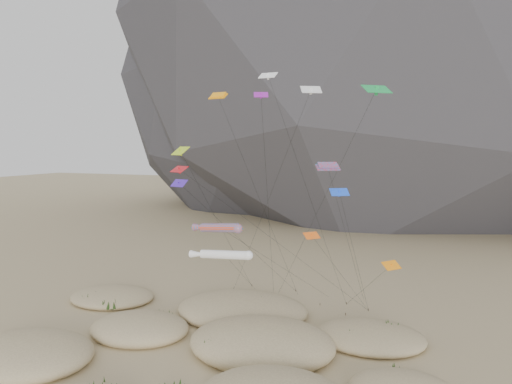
{
  "coord_description": "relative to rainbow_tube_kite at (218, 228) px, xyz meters",
  "views": [
    {
      "loc": [
        21.29,
        -40.96,
        21.34
      ],
      "look_at": [
        0.53,
        12.0,
        15.83
      ],
      "focal_mm": 35.0,
      "sensor_mm": 36.0,
      "label": 1
    }
  ],
  "objects": [
    {
      "name": "white_tube_kite",
      "position": [
        1.17,
        -1.57,
        -2.53
      ],
      "size": [
        7.59,
        20.18,
        10.52
      ],
      "color": "white",
      "rests_on": "ground"
    },
    {
      "name": "ground",
      "position": [
        1.92,
        -7.07,
        -12.3
      ],
      "size": [
        500.0,
        500.0,
        0.0
      ],
      "primitive_type": "plane",
      "color": "#CCB789",
      "rests_on": "ground"
    },
    {
      "name": "multi_parafoil",
      "position": [
        11.32,
        2.98,
        6.47
      ],
      "size": [
        2.64,
        17.87,
        19.47
      ],
      "color": "red",
      "rests_on": "ground"
    },
    {
      "name": "kite_stakes",
      "position": [
        4.8,
        16.24,
        -12.15
      ],
      "size": [
        19.93,
        7.65,
        0.3
      ],
      "color": "#3F2D1E",
      "rests_on": "ground"
    },
    {
      "name": "rainbow_tube_kite",
      "position": [
        0.0,
        0.0,
        0.0
      ],
      "size": [
        11.55,
        20.6,
        13.11
      ],
      "color": "#FF451A",
      "rests_on": "ground"
    },
    {
      "name": "orange_parafoil",
      "position": [
        -4.49,
        9.9,
        14.72
      ],
      "size": [
        9.55,
        9.22,
        27.87
      ],
      "color": "orange",
      "rests_on": "ground"
    },
    {
      "name": "delta_kites",
      "position": [
        4.7,
        4.99,
        7.98
      ],
      "size": [
        27.76,
        19.36,
        29.88
      ],
      "color": "red",
      "rests_on": "ground"
    },
    {
      "name": "dunes",
      "position": [
        0.63,
        -3.04,
        -11.57
      ],
      "size": [
        50.13,
        37.34,
        4.01
      ],
      "color": "#CCB789",
      "rests_on": "ground"
    },
    {
      "name": "dune_grass",
      "position": [
        1.91,
        -3.09,
        -11.46
      ],
      "size": [
        42.3,
        26.5,
        1.49
      ],
      "color": "black",
      "rests_on": "ground"
    }
  ]
}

